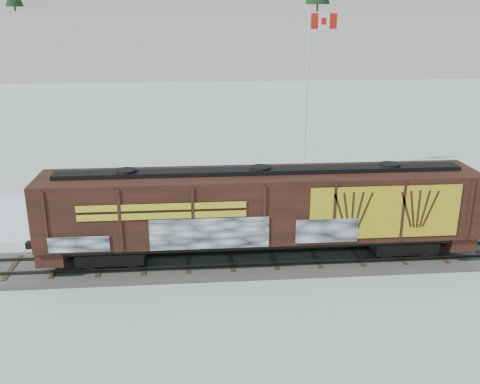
{
  "coord_description": "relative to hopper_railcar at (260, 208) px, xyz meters",
  "views": [
    {
      "loc": [
        -3.57,
        -22.84,
        11.15
      ],
      "look_at": [
        -1.32,
        3.0,
        2.63
      ],
      "focal_mm": 40.0,
      "sensor_mm": 36.0,
      "label": 1
    }
  ],
  "objects": [
    {
      "name": "hillside",
      "position": [
        0.6,
        139.8,
        11.55
      ],
      "size": [
        360.0,
        110.0,
        93.0
      ],
      "color": "white",
      "rests_on": "ground"
    },
    {
      "name": "car_white",
      "position": [
        -3.21,
        8.26,
        -2.06
      ],
      "size": [
        4.54,
        1.79,
        1.47
      ],
      "primitive_type": "imported",
      "rotation": [
        0.0,
        0.0,
        1.52
      ],
      "color": "white",
      "rests_on": "parking_strip"
    },
    {
      "name": "ground",
      "position": [
        0.65,
        0.01,
        -2.83
      ],
      "size": [
        500.0,
        500.0,
        0.0
      ],
      "primitive_type": "plane",
      "color": "white",
      "rests_on": "ground"
    },
    {
      "name": "hopper_railcar",
      "position": [
        0.0,
        0.0,
        0.0
      ],
      "size": [
        19.79,
        3.06,
        4.26
      ],
      "color": "black",
      "rests_on": "rail_track"
    },
    {
      "name": "car_dark",
      "position": [
        7.88,
        5.99,
        -2.02
      ],
      "size": [
        5.45,
        2.39,
        1.56
      ],
      "primitive_type": "imported",
      "rotation": [
        0.0,
        0.0,
        1.61
      ],
      "color": "black",
      "rests_on": "parking_strip"
    },
    {
      "name": "rail_track",
      "position": [
        0.65,
        0.01,
        -2.68
      ],
      "size": [
        50.0,
        3.4,
        0.43
      ],
      "color": "#59544C",
      "rests_on": "ground"
    },
    {
      "name": "flagpole",
      "position": [
        4.96,
        13.55,
        1.46
      ],
      "size": [
        2.3,
        0.9,
        11.58
      ],
      "color": "silver",
      "rests_on": "ground"
    },
    {
      "name": "car_silver",
      "position": [
        -6.35,
        6.25,
        -2.0
      ],
      "size": [
        5.0,
        2.9,
        1.6
      ],
      "primitive_type": "imported",
      "rotation": [
        0.0,
        0.0,
        1.34
      ],
      "color": "#A4A6AB",
      "rests_on": "parking_strip"
    },
    {
      "name": "parking_strip",
      "position": [
        0.65,
        7.51,
        -2.81
      ],
      "size": [
        40.0,
        8.0,
        0.03
      ],
      "primitive_type": "cube",
      "color": "white",
      "rests_on": "ground"
    }
  ]
}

